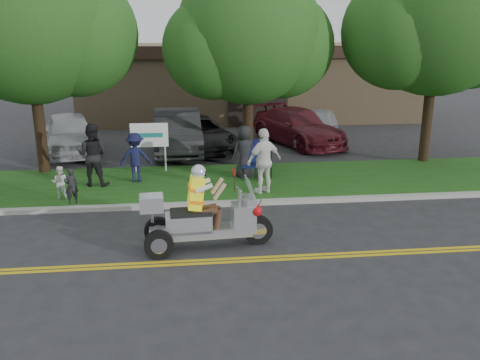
{
  "coord_description": "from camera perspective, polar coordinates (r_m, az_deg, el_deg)",
  "views": [
    {
      "loc": [
        -1.78,
        -10.3,
        4.67
      ],
      "look_at": [
        -0.37,
        2.0,
        1.04
      ],
      "focal_mm": 38.0,
      "sensor_mm": 36.0,
      "label": 1
    }
  ],
  "objects": [
    {
      "name": "tree_left",
      "position": [
        17.95,
        -22.44,
        15.73
      ],
      "size": [
        6.62,
        5.4,
        7.78
      ],
      "color": "#332114",
      "rests_on": "ground"
    },
    {
      "name": "parked_car_far_right",
      "position": [
        22.36,
        8.62,
        6.03
      ],
      "size": [
        3.06,
        4.68,
        1.48
      ],
      "primitive_type": "imported",
      "rotation": [
        0.0,
        0.0,
        -0.33
      ],
      "color": "#9DA1A4",
      "rests_on": "ground"
    },
    {
      "name": "spectator_adult_right",
      "position": [
        14.75,
        2.73,
        2.16
      ],
      "size": [
        1.22,
        0.89,
        1.92
      ],
      "primitive_type": "imported",
      "rotation": [
        0.0,
        0.0,
        3.57
      ],
      "color": "white",
      "rests_on": "grass_verge"
    },
    {
      "name": "trike_scooter",
      "position": [
        11.29,
        -4.35,
        -4.44
      ],
      "size": [
        2.95,
        1.01,
        1.93
      ],
      "rotation": [
        0.0,
        0.0,
        0.06
      ],
      "color": "black",
      "rests_on": "ground"
    },
    {
      "name": "commercial_building",
      "position": [
        29.64,
        0.86,
        11.18
      ],
      "size": [
        18.0,
        8.2,
        4.0
      ],
      "color": "#9E7F5B",
      "rests_on": "ground"
    },
    {
      "name": "parked_car_right",
      "position": [
        22.03,
        6.56,
        5.97
      ],
      "size": [
        3.85,
        5.57,
        1.5
      ],
      "primitive_type": "imported",
      "rotation": [
        0.0,
        0.0,
        0.38
      ],
      "color": "#56141D",
      "rests_on": "ground"
    },
    {
      "name": "ground",
      "position": [
        11.45,
        3.02,
        -7.75
      ],
      "size": [
        120.0,
        120.0,
        0.0
      ],
      "primitive_type": "plane",
      "color": "#28282B",
      "rests_on": "ground"
    },
    {
      "name": "parked_car_left",
      "position": [
        20.48,
        -7.04,
        5.45
      ],
      "size": [
        1.94,
        5.18,
        1.69
      ],
      "primitive_type": "imported",
      "rotation": [
        0.0,
        0.0,
        0.03
      ],
      "color": "#2D2D2F",
      "rests_on": "ground"
    },
    {
      "name": "lawn_chair_a",
      "position": [
        16.29,
        1.16,
        2.16
      ],
      "size": [
        0.64,
        0.65,
        1.03
      ],
      "rotation": [
        0.0,
        0.0,
        -0.19
      ],
      "color": "black",
      "rests_on": "grass_verge"
    },
    {
      "name": "tree_mid",
      "position": [
        17.69,
        1.11,
        15.57
      ],
      "size": [
        5.88,
        4.8,
        7.05
      ],
      "color": "#332114",
      "rests_on": "ground"
    },
    {
      "name": "spectator_chair_a",
      "position": [
        16.23,
        -11.66,
        2.5
      ],
      "size": [
        1.02,
        0.6,
        1.56
      ],
      "primitive_type": "imported",
      "rotation": [
        0.0,
        0.0,
        3.16
      ],
      "color": "#141739",
      "rests_on": "grass_verge"
    },
    {
      "name": "lawn_chair_b",
      "position": [
        16.61,
        2.38,
        2.73
      ],
      "size": [
        0.65,
        0.67,
        1.18
      ],
      "rotation": [
        0.0,
        0.0,
        0.04
      ],
      "color": "black",
      "rests_on": "grass_verge"
    },
    {
      "name": "spectator_chair_b",
      "position": [
        16.38,
        0.49,
        3.23
      ],
      "size": [
        0.97,
        0.81,
        1.7
      ],
      "primitive_type": "imported",
      "rotation": [
        0.0,
        0.0,
        3.52
      ],
      "color": "black",
      "rests_on": "grass_verge"
    },
    {
      "name": "child_right",
      "position": [
        15.22,
        -19.54,
        -0.23
      ],
      "size": [
        0.48,
        0.38,
        0.94
      ],
      "primitive_type": "imported",
      "rotation": [
        0.0,
        0.0,
        3.08
      ],
      "color": "white",
      "rests_on": "grass_verge"
    },
    {
      "name": "curb",
      "position": [
        14.24,
        1.02,
        -2.56
      ],
      "size": [
        60.0,
        0.25,
        0.12
      ],
      "primitive_type": "cube",
      "color": "#A8A89E",
      "rests_on": "ground"
    },
    {
      "name": "parked_car_far_left",
      "position": [
        21.27,
        -18.55,
        4.99
      ],
      "size": [
        3.04,
        5.01,
        1.59
      ],
      "primitive_type": "imported",
      "rotation": [
        0.0,
        0.0,
        0.26
      ],
      "color": "#ADAEB4",
      "rests_on": "ground"
    },
    {
      "name": "centerline_far",
      "position": [
        11.07,
        3.38,
        -8.61
      ],
      "size": [
        60.0,
        0.1,
        0.01
      ],
      "primitive_type": "cube",
      "color": "gold",
      "rests_on": "ground"
    },
    {
      "name": "centerline_near",
      "position": [
        10.93,
        3.53,
        -8.96
      ],
      "size": [
        60.0,
        0.1,
        0.01
      ],
      "primitive_type": "cube",
      "color": "gold",
      "rests_on": "ground"
    },
    {
      "name": "parked_car_mid",
      "position": [
        20.78,
        -4.74,
        5.18
      ],
      "size": [
        3.31,
        5.21,
        1.34
      ],
      "primitive_type": "imported",
      "rotation": [
        0.0,
        0.0,
        0.24
      ],
      "color": "black",
      "rests_on": "ground"
    },
    {
      "name": "spectator_adult_mid",
      "position": [
        16.11,
        -16.22,
        2.74
      ],
      "size": [
        1.06,
        0.9,
        1.92
      ],
      "primitive_type": "imported",
      "rotation": [
        0.0,
        0.0,
        2.94
      ],
      "color": "black",
      "rests_on": "grass_verge"
    },
    {
      "name": "grass_verge",
      "position": [
        16.27,
        0.03,
        -0.14
      ],
      "size": [
        60.0,
        4.0,
        0.1
      ],
      "primitive_type": "cube",
      "color": "#1B4512",
      "rests_on": "ground"
    },
    {
      "name": "tree_right",
      "position": [
        19.46,
        21.41,
        16.32
      ],
      "size": [
        6.86,
        5.6,
        8.07
      ],
      "color": "#332114",
      "rests_on": "ground"
    },
    {
      "name": "child_left",
      "position": [
        14.62,
        -18.42,
        -0.64
      ],
      "size": [
        0.44,
        0.38,
        1.01
      ],
      "primitive_type": "imported",
      "rotation": [
        0.0,
        0.0,
        3.58
      ],
      "color": "black",
      "rests_on": "grass_verge"
    },
    {
      "name": "business_sign",
      "position": [
        17.28,
        -10.13,
        4.69
      ],
      "size": [
        1.25,
        0.06,
        1.75
      ],
      "color": "silver",
      "rests_on": "ground"
    }
  ]
}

